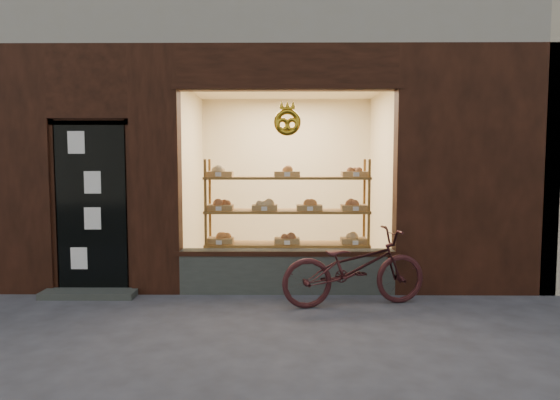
{
  "coord_description": "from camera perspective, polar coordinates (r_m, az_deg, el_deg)",
  "views": [
    {
      "loc": [
        0.42,
        -4.13,
        1.7
      ],
      "look_at": [
        0.36,
        2.0,
        1.2
      ],
      "focal_mm": 32.0,
      "sensor_mm": 36.0,
      "label": 1
    }
  ],
  "objects": [
    {
      "name": "ground",
      "position": [
        4.49,
        -5.07,
        -17.59
      ],
      "size": [
        90.0,
        90.0,
        0.0
      ],
      "primitive_type": "plane",
      "color": "#35353A"
    },
    {
      "name": "bicycle",
      "position": [
        5.89,
        8.46,
        -7.61
      ],
      "size": [
        1.8,
        0.93,
        0.9
      ],
      "primitive_type": "imported",
      "rotation": [
        0.0,
        0.0,
        1.78
      ],
      "color": "#371517",
      "rests_on": "ground"
    },
    {
      "name": "display_shelf",
      "position": [
        6.73,
        0.81,
        -2.58
      ],
      "size": [
        2.2,
        0.45,
        1.7
      ],
      "color": "brown",
      "rests_on": "ground"
    }
  ]
}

